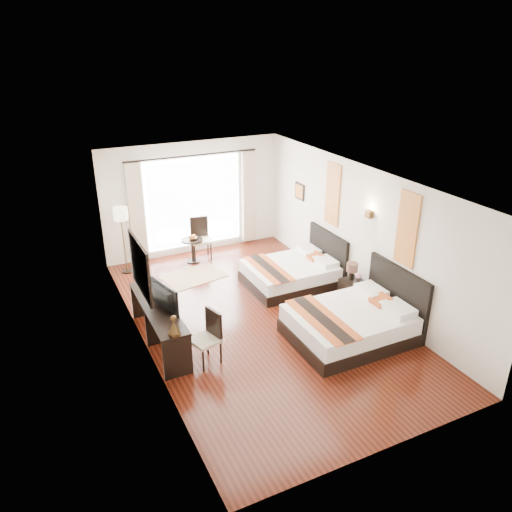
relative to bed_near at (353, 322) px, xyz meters
name	(u,v)px	position (x,y,z in m)	size (l,w,h in m)	color
floor	(260,319)	(-1.23, 1.31, -0.32)	(4.50, 7.50, 0.01)	black
ceiling	(261,180)	(-1.23, 1.31, 2.48)	(4.50, 7.50, 0.02)	white
wall_headboard	(360,234)	(1.01, 1.31, 1.09)	(0.01, 7.50, 2.80)	silver
wall_desk	(140,276)	(-3.48, 1.31, 1.09)	(0.01, 7.50, 2.80)	silver
wall_window	(193,198)	(-1.23, 5.06, 1.09)	(4.50, 0.01, 2.80)	silver
wall_entry	(396,363)	(-1.23, -2.43, 1.09)	(4.50, 0.01, 2.80)	silver
window_glass	(194,202)	(-1.23, 5.04, 0.99)	(2.40, 0.02, 2.20)	white
sheer_curtain	(195,203)	(-1.23, 4.98, 0.99)	(2.30, 0.02, 2.10)	white
drape_left	(136,213)	(-2.68, 4.94, 0.97)	(0.35, 0.14, 2.35)	#B5A48C
drape_right	(249,197)	(0.22, 4.94, 0.97)	(0.35, 0.14, 2.35)	#B5A48C
art_panel_near	(407,229)	(1.00, 0.00, 1.64)	(0.03, 0.50, 1.35)	#9B4316
art_panel_far	(333,194)	(1.00, 2.34, 1.64)	(0.03, 0.50, 1.35)	#9B4316
wall_sconce	(369,214)	(0.96, 1.02, 1.61)	(0.10, 0.14, 0.14)	#402E17
mirror_frame	(140,267)	(-3.45, 1.34, 1.24)	(0.04, 1.25, 0.95)	black
mirror_glass	(142,267)	(-3.43, 1.34, 1.24)	(0.01, 1.12, 0.82)	white
bed_near	(353,322)	(0.00, 0.00, 0.00)	(2.14, 1.67, 1.21)	black
bed_far	(294,272)	(0.10, 2.34, -0.03)	(1.95, 1.52, 1.09)	black
nightstand	(353,293)	(0.75, 1.02, -0.06)	(0.43, 0.53, 0.51)	black
table_lamp	(352,268)	(0.75, 1.13, 0.44)	(0.24, 0.24, 0.37)	black
vase	(357,282)	(0.71, 0.88, 0.26)	(0.14, 0.14, 0.15)	black
console_desk	(159,325)	(-3.22, 1.34, 0.06)	(0.50, 2.20, 0.76)	black
television	(160,298)	(-3.20, 1.17, 0.68)	(0.82, 0.11, 0.47)	black
bronze_figurine	(174,326)	(-3.22, 0.34, 0.59)	(0.20, 0.20, 0.30)	#402E17
desk_chair	(206,347)	(-2.67, 0.45, -0.03)	(0.54, 0.54, 0.93)	#BBAB90
floor_lamp	(121,218)	(-3.12, 4.56, 1.02)	(0.32, 0.32, 1.58)	black
side_table	(193,251)	(-1.53, 4.44, -0.02)	(0.51, 0.51, 0.59)	black
fruit_bowl	(193,238)	(-1.51, 4.41, 0.30)	(0.22, 0.22, 0.05)	#492A1A
window_chair	(201,246)	(-1.26, 4.58, 0.00)	(0.55, 0.55, 1.02)	#BBAB90
jute_rug	(194,276)	(-1.79, 3.65, -0.31)	(1.36, 0.92, 0.01)	tan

